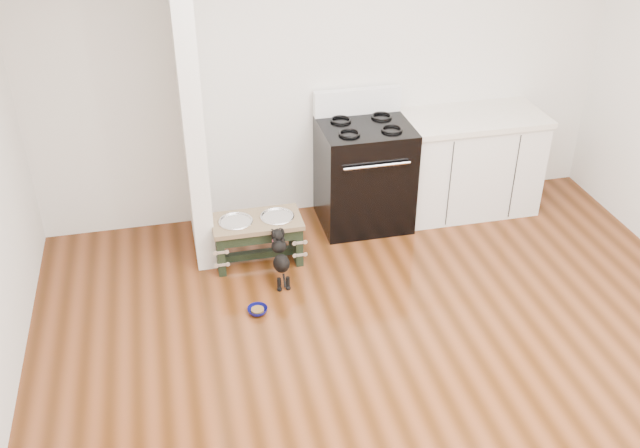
% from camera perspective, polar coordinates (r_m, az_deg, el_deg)
% --- Properties ---
extents(ground, '(5.00, 5.00, 0.00)m').
position_cam_1_polar(ground, '(4.73, 7.80, -13.35)').
color(ground, '#41200B').
rests_on(ground, ground).
extents(room_shell, '(5.00, 5.00, 5.00)m').
position_cam_1_polar(room_shell, '(3.78, 9.54, 4.40)').
color(room_shell, silver).
rests_on(room_shell, ground).
extents(partition_wall, '(0.15, 0.80, 2.70)m').
position_cam_1_polar(partition_wall, '(5.55, -10.48, 10.25)').
color(partition_wall, silver).
rests_on(partition_wall, ground).
extents(oven_range, '(0.76, 0.69, 1.14)m').
position_cam_1_polar(oven_range, '(6.18, 3.54, 4.10)').
color(oven_range, black).
rests_on(oven_range, ground).
extents(cabinet_run, '(1.24, 0.64, 0.91)m').
position_cam_1_polar(cabinet_run, '(6.53, 11.81, 4.79)').
color(cabinet_run, silver).
rests_on(cabinet_run, ground).
extents(dog_feeder, '(0.71, 0.38, 0.41)m').
position_cam_1_polar(dog_feeder, '(5.73, -5.04, -0.62)').
color(dog_feeder, black).
rests_on(dog_feeder, ground).
extents(puppy, '(0.13, 0.37, 0.43)m').
position_cam_1_polar(puppy, '(5.50, -3.19, -2.59)').
color(puppy, black).
rests_on(puppy, ground).
extents(floor_bowl, '(0.17, 0.17, 0.05)m').
position_cam_1_polar(floor_bowl, '(5.31, -5.02, -6.90)').
color(floor_bowl, '#0B0C4E').
rests_on(floor_bowl, ground).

